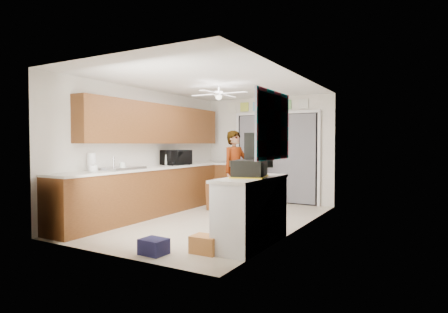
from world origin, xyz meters
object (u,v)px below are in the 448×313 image
at_px(suitcase, 250,169).
at_px(navy_crate, 154,246).
at_px(microwave, 176,157).
at_px(man, 235,171).
at_px(paper_towel_roll, 91,162).
at_px(dog, 234,200).
at_px(soap_bottle, 168,158).
at_px(cardboard_box, 206,244).
at_px(cup, 92,169).

distance_m(suitcase, navy_crate, 1.63).
bearing_deg(microwave, man, -61.64).
xyz_separation_m(paper_towel_roll, dog, (1.37, 2.49, -0.85)).
xyz_separation_m(paper_towel_roll, navy_crate, (1.92, -0.68, -0.99)).
bearing_deg(microwave, dog, -60.77).
xyz_separation_m(soap_bottle, navy_crate, (1.81, -2.58, -1.00)).
bearing_deg(man, paper_towel_roll, 170.71).
bearing_deg(man, suitcase, -127.48).
height_order(microwave, cardboard_box, microwave).
xyz_separation_m(paper_towel_roll, suitcase, (2.77, 0.31, -0.03)).
relative_size(navy_crate, dog, 0.54).
height_order(microwave, soap_bottle, microwave).
height_order(soap_bottle, dog, soap_bottle).
bearing_deg(cardboard_box, soap_bottle, 136.78).
relative_size(microwave, suitcase, 1.07).
bearing_deg(navy_crate, cardboard_box, 34.46).
height_order(paper_towel_roll, cardboard_box, paper_towel_roll).
height_order(suitcase, navy_crate, suitcase).
height_order(soap_bottle, paper_towel_roll, soap_bottle).
height_order(microwave, man, man).
height_order(cup, dog, cup).
distance_m(suitcase, dog, 2.72).
relative_size(paper_towel_roll, cardboard_box, 0.84).
height_order(navy_crate, man, man).
distance_m(navy_crate, man, 3.29).
relative_size(cup, suitcase, 0.26).
relative_size(cup, cardboard_box, 0.40).
height_order(microwave, navy_crate, microwave).
height_order(cardboard_box, dog, dog).
distance_m(microwave, paper_towel_roll, 2.13).
relative_size(cup, man, 0.08).
bearing_deg(paper_towel_roll, soap_bottle, 86.78).
bearing_deg(navy_crate, suitcase, 49.28).
bearing_deg(microwave, cup, -165.55).
height_order(man, dog, man).
relative_size(soap_bottle, navy_crate, 0.98).
relative_size(microwave, navy_crate, 1.81).
relative_size(microwave, man, 0.35).
xyz_separation_m(cup, dog, (1.13, 2.68, -0.76)).
bearing_deg(dog, paper_towel_roll, -142.36).
relative_size(cup, dog, 0.23).
relative_size(paper_towel_roll, dog, 0.50).
bearing_deg(navy_crate, soap_bottle, 125.07).
distance_m(navy_crate, dog, 3.23).
xyz_separation_m(soap_bottle, man, (1.29, 0.59, -0.26)).
xyz_separation_m(microwave, navy_crate, (1.76, -2.81, -1.00)).
relative_size(cardboard_box, navy_crate, 1.11).
bearing_deg(man, cup, 176.53).
bearing_deg(cup, suitcase, 11.08).
xyz_separation_m(soap_bottle, cup, (0.13, -2.08, -0.10)).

